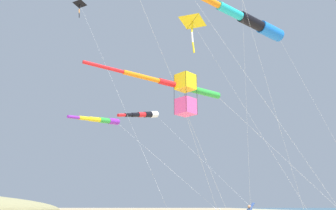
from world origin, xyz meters
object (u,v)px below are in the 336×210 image
at_px(kite_windsock_red_high_left, 253,22).
at_px(kite_windsock_black_fish_shape, 178,86).
at_px(kite_windsock_striped_overhead, 144,115).
at_px(kite_delta_small_distant, 192,22).
at_px(kite_box_magenta_far_left, 186,94).
at_px(kite_delta_orange_high_right, 80,6).
at_px(kite_windsock_teal_far_right, 102,120).

xyz_separation_m(kite_windsock_red_high_left, kite_windsock_black_fish_shape, (5.10, 3.96, -5.86)).
height_order(kite_windsock_striped_overhead, kite_delta_small_distant, kite_delta_small_distant).
bearing_deg(kite_box_magenta_far_left, kite_delta_small_distant, -99.60).
relative_size(kite_delta_orange_high_right, kite_windsock_teal_far_right, 1.51).
bearing_deg(kite_windsock_striped_overhead, kite_windsock_black_fish_shape, 101.03).
height_order(kite_windsock_striped_overhead, kite_delta_orange_high_right, kite_delta_orange_high_right).
height_order(kite_windsock_striped_overhead, kite_windsock_teal_far_right, kite_windsock_striped_overhead).
distance_m(kite_delta_orange_high_right, kite_delta_small_distant, 12.88).
distance_m(kite_windsock_red_high_left, kite_box_magenta_far_left, 8.93).
xyz_separation_m(kite_delta_orange_high_right, kite_windsock_black_fish_shape, (-8.57, 10.37, -11.31)).
height_order(kite_delta_orange_high_right, kite_windsock_teal_far_right, kite_delta_orange_high_right).
bearing_deg(kite_box_magenta_far_left, kite_windsock_black_fish_shape, -19.47).
bearing_deg(kite_delta_orange_high_right, kite_windsock_striped_overhead, -129.83).
distance_m(kite_delta_small_distant, kite_windsock_red_high_left, 4.06).
relative_size(kite_windsock_striped_overhead, kite_delta_orange_high_right, 0.69).
relative_size(kite_windsock_red_high_left, kite_windsock_black_fish_shape, 0.89).
relative_size(kite_windsock_black_fish_shape, kite_box_magenta_far_left, 1.83).
height_order(kite_delta_orange_high_right, kite_delta_small_distant, kite_delta_orange_high_right).
bearing_deg(kite_windsock_black_fish_shape, kite_windsock_teal_far_right, -59.51).
xyz_separation_m(kite_windsock_striped_overhead, kite_windsock_red_high_left, (-8.36, 12.78, 3.00)).
xyz_separation_m(kite_delta_small_distant, kite_windsock_red_high_left, (-4.06, -0.16, 0.04)).
distance_m(kite_windsock_striped_overhead, kite_windsock_red_high_left, 15.56).
height_order(kite_delta_small_distant, kite_windsock_red_high_left, kite_windsock_red_high_left).
xyz_separation_m(kite_windsock_striped_overhead, kite_windsock_teal_far_right, (2.83, 6.40, -2.13)).
relative_size(kite_windsock_teal_far_right, kite_windsock_black_fish_shape, 0.81).
relative_size(kite_delta_small_distant, kite_windsock_teal_far_right, 1.08).
xyz_separation_m(kite_windsock_red_high_left, kite_windsock_teal_far_right, (11.19, -6.38, -5.13)).
bearing_deg(kite_windsock_teal_far_right, kite_windsock_red_high_left, 150.30).
relative_size(kite_delta_small_distant, kite_windsock_black_fish_shape, 0.88).
relative_size(kite_delta_orange_high_right, kite_windsock_black_fish_shape, 1.23).
bearing_deg(kite_windsock_red_high_left, kite_windsock_striped_overhead, -56.79).
bearing_deg(kite_windsock_striped_overhead, kite_windsock_teal_far_right, 66.16).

